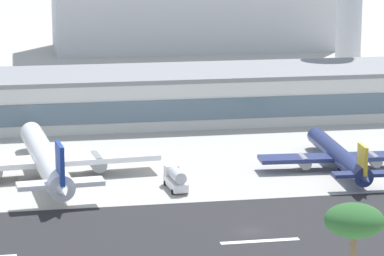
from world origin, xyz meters
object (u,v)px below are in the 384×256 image
(terminal_building, at_px, (156,95))
(service_fuel_truck_1, at_px, (176,178))
(airliner_gold_tail_gate_1, at_px, (340,157))
(airliner_navy_tail_gate_0, at_px, (46,160))
(palm_tree_1, at_px, (354,222))

(terminal_building, height_order, service_fuel_truck_1, terminal_building)
(airliner_gold_tail_gate_1, relative_size, service_fuel_truck_1, 4.57)
(airliner_navy_tail_gate_0, xyz_separation_m, palm_tree_1, (32.01, -75.89, 9.99))
(terminal_building, xyz_separation_m, service_fuel_truck_1, (-5.61, -61.81, -3.84))
(palm_tree_1, bearing_deg, terminal_building, 91.90)
(airliner_gold_tail_gate_1, relative_size, palm_tree_1, 2.55)
(airliner_gold_tail_gate_1, height_order, service_fuel_truck_1, airliner_gold_tail_gate_1)
(terminal_building, height_order, airliner_navy_tail_gate_0, terminal_building)
(palm_tree_1, bearing_deg, airliner_gold_tail_gate_1, 72.10)
(airliner_navy_tail_gate_0, bearing_deg, palm_tree_1, -162.36)
(terminal_building, height_order, airliner_gold_tail_gate_1, terminal_building)
(airliner_navy_tail_gate_0, relative_size, service_fuel_truck_1, 5.93)
(terminal_building, relative_size, airliner_navy_tail_gate_0, 3.05)
(terminal_building, bearing_deg, airliner_navy_tail_gate_0, -119.09)
(terminal_building, bearing_deg, service_fuel_truck_1, -95.19)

